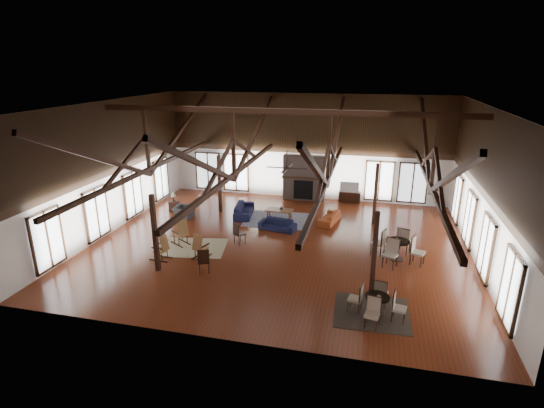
% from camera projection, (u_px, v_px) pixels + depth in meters
% --- Properties ---
extents(floor, '(16.00, 16.00, 0.00)m').
position_uv_depth(floor, '(279.00, 244.00, 18.67)').
color(floor, maroon).
rests_on(floor, ground).
extents(ceiling, '(16.00, 14.00, 0.02)m').
position_uv_depth(ceiling, '(280.00, 105.00, 16.77)').
color(ceiling, black).
rests_on(ceiling, wall_back).
extents(wall_back, '(16.00, 0.02, 6.00)m').
position_uv_depth(wall_back, '(306.00, 147.00, 24.18)').
color(wall_back, white).
rests_on(wall_back, floor).
extents(wall_front, '(16.00, 0.02, 6.00)m').
position_uv_depth(wall_front, '(223.00, 244.00, 11.26)').
color(wall_front, white).
rests_on(wall_front, floor).
extents(wall_left, '(0.02, 14.00, 6.00)m').
position_uv_depth(wall_left, '(110.00, 168.00, 19.48)').
color(wall_left, white).
rests_on(wall_left, floor).
extents(wall_right, '(0.02, 14.00, 6.00)m').
position_uv_depth(wall_right, '(487.00, 191.00, 15.96)').
color(wall_right, white).
rests_on(wall_right, floor).
extents(roof_truss, '(15.60, 14.07, 3.14)m').
position_uv_depth(roof_truss, '(280.00, 154.00, 17.39)').
color(roof_truss, '#32190D').
rests_on(roof_truss, wall_back).
extents(post_grid, '(8.16, 7.16, 3.05)m').
position_uv_depth(post_grid, '(279.00, 211.00, 18.19)').
color(post_grid, '#32190D').
rests_on(post_grid, floor).
extents(fireplace, '(2.50, 0.69, 2.60)m').
position_uv_depth(fireplace, '(304.00, 178.00, 24.42)').
color(fireplace, '#715E56').
rests_on(fireplace, floor).
extents(ceiling_fan, '(1.60, 1.60, 0.75)m').
position_uv_depth(ceiling_fan, '(287.00, 167.00, 16.46)').
color(ceiling_fan, black).
rests_on(ceiling_fan, roof_truss).
extents(sofa_navy_front, '(1.86, 1.01, 0.52)m').
position_uv_depth(sofa_navy_front, '(278.00, 225.00, 20.18)').
color(sofa_navy_front, '#131634').
rests_on(sofa_navy_front, floor).
extents(sofa_navy_left, '(2.18, 1.10, 0.61)m').
position_uv_depth(sofa_navy_left, '(244.00, 210.00, 22.08)').
color(sofa_navy_left, '#141637').
rests_on(sofa_navy_left, floor).
extents(sofa_orange, '(1.89, 1.05, 0.52)m').
position_uv_depth(sofa_orange, '(329.00, 217.00, 21.13)').
color(sofa_orange, '#A4471F').
rests_on(sofa_orange, floor).
extents(coffee_table, '(1.38, 0.77, 0.51)m').
position_uv_depth(coffee_table, '(279.00, 211.00, 21.51)').
color(coffee_table, brown).
rests_on(coffee_table, floor).
extents(vase, '(0.21, 0.21, 0.18)m').
position_uv_depth(vase, '(282.00, 208.00, 21.48)').
color(vase, '#B2B2B2').
rests_on(vase, coffee_table).
extents(armchair, '(0.98, 0.86, 0.62)m').
position_uv_depth(armchair, '(184.00, 212.00, 21.71)').
color(armchair, '#323134').
rests_on(armchair, floor).
extents(side_table_lamp, '(0.43, 0.43, 1.11)m').
position_uv_depth(side_table_lamp, '(174.00, 204.00, 22.60)').
color(side_table_lamp, black).
rests_on(side_table_lamp, floor).
extents(rocking_chair_a, '(1.00, 0.86, 1.14)m').
position_uv_depth(rocking_chair_a, '(181.00, 233.00, 18.45)').
color(rocking_chair_a, olive).
rests_on(rocking_chair_a, floor).
extents(rocking_chair_b, '(0.66, 0.91, 1.05)m').
position_uv_depth(rocking_chair_b, '(200.00, 247.00, 17.18)').
color(rocking_chair_b, olive).
rests_on(rocking_chair_b, floor).
extents(rocking_chair_c, '(0.86, 0.51, 1.07)m').
position_uv_depth(rocking_chair_c, '(162.00, 248.00, 17.05)').
color(rocking_chair_c, olive).
rests_on(rocking_chair_c, floor).
extents(side_chair_a, '(0.59, 0.59, 1.01)m').
position_uv_depth(side_chair_a, '(238.00, 232.00, 18.48)').
color(side_chair_a, black).
rests_on(side_chair_a, floor).
extents(side_chair_b, '(0.56, 0.56, 1.02)m').
position_uv_depth(side_chair_b, '(204.00, 259.00, 15.88)').
color(side_chair_b, black).
rests_on(side_chair_b, floor).
extents(cafe_table_near, '(1.86, 1.86, 0.95)m').
position_uv_depth(cafe_table_near, '(377.00, 302.00, 13.24)').
color(cafe_table_near, black).
rests_on(cafe_table_near, floor).
extents(cafe_table_far, '(2.19, 2.19, 1.13)m').
position_uv_depth(cafe_table_far, '(398.00, 246.00, 17.05)').
color(cafe_table_far, black).
rests_on(cafe_table_far, floor).
extents(cup_near, '(0.14, 0.14, 0.09)m').
position_uv_depth(cup_near, '(379.00, 297.00, 13.06)').
color(cup_near, '#B2B2B2').
rests_on(cup_near, cafe_table_near).
extents(cup_far, '(0.16, 0.16, 0.10)m').
position_uv_depth(cup_far, '(397.00, 239.00, 16.97)').
color(cup_far, '#B2B2B2').
rests_on(cup_far, cafe_table_far).
extents(tv_console, '(1.20, 0.45, 0.60)m').
position_uv_depth(tv_console, '(349.00, 197.00, 24.23)').
color(tv_console, black).
rests_on(tv_console, floor).
extents(television, '(1.05, 0.18, 0.60)m').
position_uv_depth(television, '(349.00, 187.00, 24.04)').
color(television, '#B2B2B2').
rests_on(television, tv_console).
extents(rug_tan, '(2.96, 2.50, 0.01)m').
position_uv_depth(rug_tan, '(195.00, 247.00, 18.30)').
color(rug_tan, tan).
rests_on(rug_tan, floor).
extents(rug_navy, '(3.42, 2.65, 0.01)m').
position_uv_depth(rug_navy, '(278.00, 220.00, 21.54)').
color(rug_navy, '#1A244B').
rests_on(rug_navy, floor).
extents(rug_dark, '(2.41, 2.21, 0.01)m').
position_uv_depth(rug_dark, '(371.00, 312.00, 13.55)').
color(rug_dark, black).
rests_on(rug_dark, floor).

